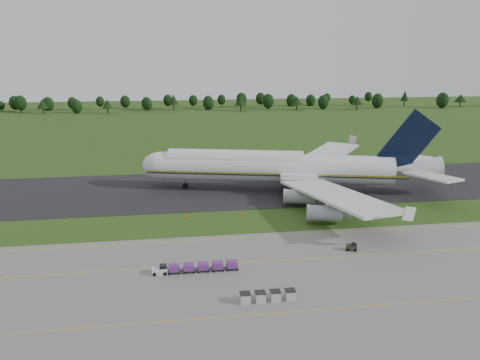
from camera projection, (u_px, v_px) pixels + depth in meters
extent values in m
plane|color=#284715|center=(231.00, 222.00, 107.84)|extent=(600.00, 600.00, 0.00)
cube|color=slate|center=(257.00, 294.00, 75.34)|extent=(300.00, 52.00, 0.06)
cube|color=black|center=(219.00, 189.00, 134.59)|extent=(300.00, 40.00, 0.08)
cube|color=gold|center=(245.00, 262.00, 86.80)|extent=(300.00, 0.25, 0.01)
cube|color=gold|center=(264.00, 314.00, 69.60)|extent=(300.00, 0.20, 0.01)
cube|color=gold|center=(237.00, 238.00, 98.27)|extent=(120.00, 0.20, 0.01)
cylinder|color=black|center=(21.00, 109.00, 309.04)|extent=(0.70, 0.70, 4.18)
sphere|color=black|center=(21.00, 103.00, 307.92)|extent=(7.67, 7.67, 7.67)
cylinder|color=black|center=(43.00, 111.00, 304.70)|extent=(0.70, 0.70, 3.38)
cone|color=black|center=(42.00, 104.00, 303.47)|extent=(6.96, 6.96, 6.01)
cylinder|color=black|center=(77.00, 111.00, 306.18)|extent=(0.70, 0.70, 2.97)
sphere|color=black|center=(77.00, 106.00, 305.39)|extent=(6.90, 6.90, 6.90)
cylinder|color=black|center=(108.00, 111.00, 305.05)|extent=(0.70, 0.70, 3.30)
cone|color=black|center=(107.00, 104.00, 303.86)|extent=(6.54, 6.54, 5.86)
cylinder|color=black|center=(148.00, 109.00, 318.02)|extent=(0.70, 0.70, 3.00)
sphere|color=black|center=(148.00, 104.00, 317.22)|extent=(5.80, 5.80, 5.80)
cylinder|color=black|center=(174.00, 107.00, 322.04)|extent=(0.70, 0.70, 3.89)
cone|color=black|center=(174.00, 100.00, 320.63)|extent=(6.85, 6.85, 6.91)
cylinder|color=black|center=(208.00, 107.00, 326.69)|extent=(0.70, 0.70, 3.02)
sphere|color=black|center=(208.00, 103.00, 325.88)|extent=(7.70, 7.70, 7.70)
cylinder|color=black|center=(241.00, 108.00, 318.31)|extent=(0.70, 0.70, 3.93)
cone|color=black|center=(241.00, 100.00, 316.89)|extent=(8.02, 8.02, 6.99)
cylinder|color=black|center=(268.00, 107.00, 327.58)|extent=(0.70, 0.70, 3.79)
sphere|color=black|center=(268.00, 101.00, 326.57)|extent=(7.90, 7.90, 7.90)
cylinder|color=black|center=(297.00, 107.00, 325.19)|extent=(0.70, 0.70, 3.34)
cone|color=black|center=(297.00, 101.00, 323.99)|extent=(8.86, 8.86, 5.93)
cylinder|color=black|center=(323.00, 107.00, 330.03)|extent=(0.70, 0.70, 3.22)
sphere|color=black|center=(323.00, 102.00, 329.17)|extent=(7.58, 7.58, 7.58)
cylinder|color=black|center=(357.00, 107.00, 326.48)|extent=(0.70, 0.70, 3.38)
cone|color=black|center=(357.00, 100.00, 325.26)|extent=(8.50, 8.50, 6.00)
cylinder|color=black|center=(377.00, 106.00, 336.30)|extent=(0.70, 0.70, 3.37)
sphere|color=black|center=(378.00, 101.00, 335.39)|extent=(8.12, 8.12, 8.12)
cylinder|color=black|center=(404.00, 104.00, 345.18)|extent=(0.70, 0.70, 4.22)
cone|color=black|center=(405.00, 96.00, 343.65)|extent=(5.74, 5.74, 7.51)
cylinder|color=black|center=(442.00, 105.00, 335.47)|extent=(0.70, 0.70, 3.71)
sphere|color=black|center=(442.00, 100.00, 334.48)|extent=(8.50, 8.50, 8.50)
cylinder|color=black|center=(460.00, 104.00, 345.66)|extent=(0.70, 0.70, 3.25)
cone|color=black|center=(461.00, 98.00, 344.49)|extent=(8.76, 8.76, 5.78)
cylinder|color=silver|center=(275.00, 168.00, 131.23)|extent=(64.90, 23.25, 8.05)
cylinder|color=silver|center=(235.00, 161.00, 131.79)|extent=(38.42, 15.14, 6.28)
sphere|color=silver|center=(162.00, 166.00, 134.28)|extent=(8.05, 8.05, 8.05)
cone|color=silver|center=(416.00, 170.00, 127.46)|extent=(13.77, 10.35, 7.65)
cube|color=#B8981B|center=(274.00, 174.00, 127.52)|extent=(69.52, 17.09, 0.39)
cube|color=silver|center=(337.00, 195.00, 109.56)|extent=(18.98, 39.52, 0.61)
cube|color=silver|center=(323.00, 157.00, 150.60)|extent=(32.91, 36.37, 0.61)
cylinder|color=#92959A|center=(299.00, 197.00, 118.06)|extent=(8.45, 5.34, 3.58)
cylinder|color=#92959A|center=(325.00, 213.00, 105.74)|extent=(8.45, 5.34, 3.58)
cylinder|color=#92959A|center=(297.00, 170.00, 145.14)|extent=(8.45, 5.34, 3.58)
cylinder|color=#92959A|center=(313.00, 162.00, 156.45)|extent=(8.45, 5.34, 3.58)
cube|color=black|center=(408.00, 142.00, 125.76)|extent=(15.98, 4.48, 17.95)
cube|color=silver|center=(432.00, 176.00, 119.16)|extent=(10.39, 15.73, 0.50)
cube|color=silver|center=(415.00, 162.00, 135.28)|extent=(14.70, 14.55, 0.50)
cylinder|color=slate|center=(185.00, 184.00, 135.02)|extent=(0.40, 0.40, 2.46)
cylinder|color=black|center=(185.00, 186.00, 135.15)|extent=(1.65, 1.32, 1.45)
cylinder|color=slate|center=(299.00, 192.00, 127.14)|extent=(0.40, 0.40, 2.46)
cylinder|color=black|center=(299.00, 194.00, 127.27)|extent=(1.65, 1.32, 1.45)
cylinder|color=slate|center=(298.00, 182.00, 136.81)|extent=(0.40, 0.40, 2.46)
cylinder|color=black|center=(298.00, 184.00, 136.94)|extent=(1.65, 1.32, 1.45)
cube|color=silver|center=(160.00, 271.00, 82.15)|extent=(2.68, 1.45, 1.14)
cylinder|color=black|center=(154.00, 274.00, 81.40)|extent=(0.62, 0.23, 0.62)
cube|color=black|center=(174.00, 271.00, 82.55)|extent=(2.06, 1.55, 0.12)
cube|color=#5A2673|center=(174.00, 268.00, 82.39)|extent=(1.86, 1.45, 1.14)
cylinder|color=black|center=(169.00, 274.00, 81.79)|extent=(0.35, 0.15, 0.35)
cube|color=black|center=(189.00, 270.00, 82.90)|extent=(2.06, 1.55, 0.12)
cube|color=#5A2673|center=(189.00, 267.00, 82.74)|extent=(1.86, 1.45, 1.14)
cylinder|color=black|center=(184.00, 273.00, 82.15)|extent=(0.35, 0.15, 0.35)
cube|color=black|center=(203.00, 269.00, 83.26)|extent=(2.06, 1.55, 0.12)
cube|color=#5A2673|center=(203.00, 266.00, 83.10)|extent=(1.86, 1.45, 1.14)
cylinder|color=black|center=(199.00, 272.00, 82.50)|extent=(0.35, 0.15, 0.35)
cube|color=black|center=(218.00, 268.00, 83.61)|extent=(2.06, 1.55, 0.12)
cube|color=#5A2673|center=(218.00, 265.00, 83.45)|extent=(1.86, 1.45, 1.14)
cylinder|color=black|center=(213.00, 271.00, 82.86)|extent=(0.35, 0.15, 0.35)
cube|color=black|center=(232.00, 267.00, 83.97)|extent=(2.06, 1.55, 0.12)
cube|color=#5A2673|center=(232.00, 264.00, 83.81)|extent=(1.86, 1.45, 1.14)
cylinder|color=black|center=(228.00, 270.00, 83.21)|extent=(0.35, 0.15, 0.35)
cylinder|color=black|center=(160.00, 272.00, 82.22)|extent=(0.62, 0.23, 0.62)
cube|color=#2E3022|center=(351.00, 248.00, 92.06)|extent=(2.36, 1.84, 1.14)
cylinder|color=black|center=(349.00, 250.00, 91.44)|extent=(0.58, 0.21, 0.58)
cylinder|color=black|center=(354.00, 247.00, 92.83)|extent=(0.58, 0.21, 0.58)
cube|color=#ADADAD|center=(245.00, 298.00, 72.59)|extent=(1.54, 1.54, 1.54)
cube|color=black|center=(245.00, 293.00, 72.38)|extent=(1.63, 1.63, 0.08)
cube|color=#ADADAD|center=(260.00, 297.00, 72.92)|extent=(1.54, 1.54, 1.54)
cube|color=black|center=(260.00, 292.00, 72.71)|extent=(1.63, 1.63, 0.08)
cube|color=#ADADAD|center=(275.00, 296.00, 73.25)|extent=(1.54, 1.54, 1.54)
cube|color=black|center=(275.00, 291.00, 73.04)|extent=(1.63, 1.63, 0.08)
cube|color=#ADADAD|center=(290.00, 295.00, 73.58)|extent=(1.54, 1.54, 1.54)
cube|color=black|center=(290.00, 290.00, 73.37)|extent=(1.63, 1.63, 0.08)
cube|color=#E84E07|center=(186.00, 217.00, 110.37)|extent=(0.50, 0.12, 0.60)
cube|color=black|center=(186.00, 218.00, 110.44)|extent=(0.30, 0.30, 0.04)
cube|color=#E84E07|center=(241.00, 214.00, 112.18)|extent=(0.50, 0.12, 0.60)
cube|color=black|center=(241.00, 215.00, 112.25)|extent=(0.30, 0.30, 0.04)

